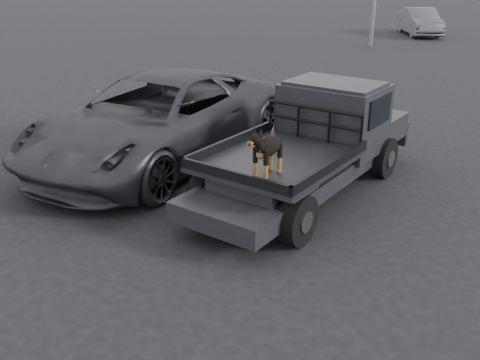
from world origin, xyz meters
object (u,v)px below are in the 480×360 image
Objects in this scene: dog at (268,151)px; parked_suv at (158,119)px; distant_car_a at (420,22)px; flatbed_ute at (306,168)px.

parked_suv reaches higher than dog.
parked_suv is at bearing 158.71° from dog.
parked_suv is 22.93m from distant_car_a.
parked_suv reaches higher than flatbed_ute.
distant_car_a is at bearing 103.80° from flatbed_ute.
flatbed_ute is at bearing -1.68° from parked_suv.
distant_car_a is (-5.80, 24.18, -0.58)m from dog.
parked_suv reaches higher than distant_car_a.
flatbed_ute is at bearing -109.83° from distant_car_a.
distant_car_a is at bearing 89.00° from parked_suv.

